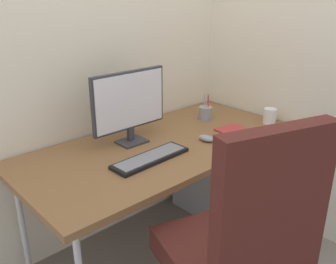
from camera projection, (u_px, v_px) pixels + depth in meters
name	position (u px, v px, depth m)	size (l,w,h in m)	color
ground_plane	(164.00, 246.00, 2.32)	(8.00, 8.00, 0.00)	slate
wall_back	(114.00, 9.00, 2.10)	(3.00, 0.04, 2.80)	beige
wall_side_right	(290.00, 8.00, 2.21)	(0.04, 2.15, 2.80)	beige
desk	(164.00, 149.00, 2.08)	(1.63, 0.78, 0.70)	brown
office_chair	(240.00, 246.00, 1.41)	(0.60, 0.64, 1.13)	black
filing_cabinet	(217.00, 169.00, 2.62)	(0.40, 0.51, 0.62)	#9EA0A5
monitor	(129.00, 103.00, 2.00)	(0.47, 0.13, 0.40)	#333338
keyboard	(151.00, 158.00, 1.86)	(0.44, 0.15, 0.02)	black
mouse	(207.00, 138.00, 2.09)	(0.06, 0.10, 0.03)	gray
pen_holder	(205.00, 113.00, 2.42)	(0.09, 0.09, 0.17)	gray
notebook	(236.00, 132.00, 2.21)	(0.18, 0.21, 0.01)	#B23333
coffee_mug	(270.00, 116.00, 2.36)	(0.11, 0.08, 0.10)	white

